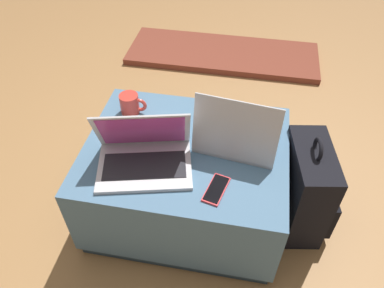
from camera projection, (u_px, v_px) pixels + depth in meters
The scene contains 8 objects.
ground_plane at pixel (187, 207), 1.84m from camera, with size 14.00×14.00×0.00m, color #9E7042.
ottoman at pixel (186, 180), 1.69m from camera, with size 0.84×0.67×0.42m.
laptop_near at pixel (144, 154), 1.45m from camera, with size 0.41×0.34×0.25m.
laptop_far at pixel (237, 136), 1.52m from camera, with size 0.36×0.30×0.27m.
cell_phone at pixel (216, 189), 1.39m from camera, with size 0.10×0.15×0.01m.
backpack at pixel (307, 190), 1.64m from camera, with size 0.25×0.36×0.52m.
coffee_mug at pixel (130, 104), 1.68m from camera, with size 0.12×0.09×0.09m.
fireplace_hearth at pixel (223, 54), 2.81m from camera, with size 1.40×0.50×0.04m.
Camera 1 is at (0.22, -1.07, 1.51)m, focal length 35.00 mm.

